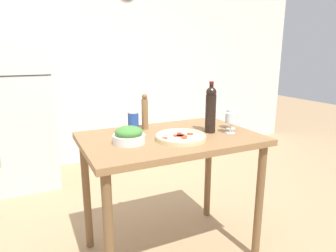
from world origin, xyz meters
TOP-DOWN VIEW (x-y plane):
  - ground_plane at (0.00, 0.00)m, footprint 14.00×14.00m
  - wall_back at (0.00, 2.23)m, footprint 6.40×0.08m
  - refrigerator at (-0.94, 1.82)m, footprint 0.66×0.74m
  - prep_counter at (0.00, 0.00)m, footprint 1.18×0.77m
  - wine_bottle at (0.29, -0.04)m, footprint 0.07×0.07m
  - wine_glass_near at (0.41, -0.12)m, footprint 0.08×0.08m
  - wine_glass_far at (0.49, -0.02)m, footprint 0.08×0.08m
  - pepper_mill at (-0.09, 0.25)m, footprint 0.05×0.05m
  - salad_bowl at (-0.31, -0.04)m, footprint 0.21×0.21m
  - homemade_pizza at (0.02, -0.11)m, footprint 0.33×0.33m
  - salt_canister at (-0.18, 0.25)m, footprint 0.08×0.08m

SIDE VIEW (x-z plane):
  - ground_plane at x=0.00m, z-range 0.00..0.00m
  - prep_counter at x=0.00m, z-range 0.33..1.24m
  - refrigerator at x=-0.94m, z-range 0.00..1.72m
  - homemade_pizza at x=0.02m, z-range 0.91..0.94m
  - salad_bowl at x=-0.31m, z-range 0.90..1.01m
  - salt_canister at x=-0.18m, z-range 0.91..1.05m
  - wine_glass_near at x=0.41m, z-range 0.93..1.08m
  - wine_glass_far at x=0.49m, z-range 0.94..1.08m
  - pepper_mill at x=-0.09m, z-range 0.90..1.16m
  - wine_bottle at x=0.29m, z-range 0.90..1.26m
  - wall_back at x=0.00m, z-range 0.00..2.60m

